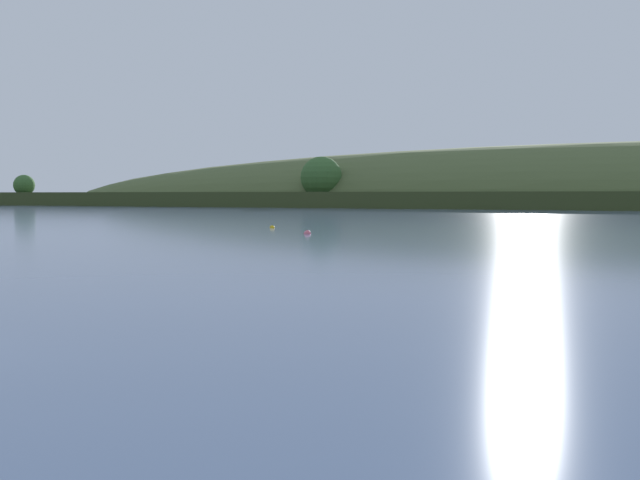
{
  "coord_description": "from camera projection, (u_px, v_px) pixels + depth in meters",
  "views": [
    {
      "loc": [
        18.86,
        -10.06,
        3.91
      ],
      "look_at": [
        -3.52,
        30.42,
        1.19
      ],
      "focal_mm": 43.45,
      "sensor_mm": 36.0,
      "label": 1
    }
  ],
  "objects": [
    {
      "name": "mooring_buoy_midchannel",
      "position": [
        272.0,
        228.0,
        90.39
      ],
      "size": [
        0.6,
        0.6,
        0.68
      ],
      "color": "yellow",
      "rests_on": "ground"
    },
    {
      "name": "mooring_buoy_off_fishing_boat",
      "position": [
        307.0,
        234.0,
        76.91
      ],
      "size": [
        0.72,
        0.72,
        0.8
      ],
      "color": "#E06675",
      "rests_on": "ground"
    },
    {
      "name": "far_shoreline_hill",
      "position": [
        623.0,
        207.0,
        230.37
      ],
      "size": [
        545.54,
        109.92,
        39.25
      ],
      "rotation": [
        0.0,
        0.0,
        0.04
      ],
      "color": "#35401E",
      "rests_on": "ground"
    }
  ]
}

